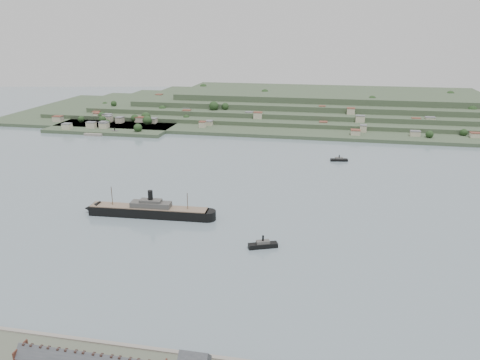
# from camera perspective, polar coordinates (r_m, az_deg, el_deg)

# --- Properties ---
(ground) EXTENTS (1400.00, 1400.00, 0.00)m
(ground) POSITION_cam_1_polar(r_m,az_deg,el_deg) (325.15, -2.01, -3.97)
(ground) COLOR slate
(ground) RESTS_ON ground
(far_peninsula) EXTENTS (760.00, 309.00, 30.00)m
(far_peninsula) POSITION_cam_1_polar(r_m,az_deg,el_deg) (696.25, 7.67, 8.90)
(far_peninsula) COLOR #35452E
(far_peninsula) RESTS_ON ground
(steamship) EXTENTS (92.79, 14.92, 22.25)m
(steamship) POSITION_cam_1_polar(r_m,az_deg,el_deg) (323.70, -11.43, -3.66)
(steamship) COLOR black
(steamship) RESTS_ON ground
(tugboat) EXTENTS (17.67, 10.68, 7.74)m
(tugboat) POSITION_cam_1_polar(r_m,az_deg,el_deg) (274.88, 2.81, -7.88)
(tugboat) COLOR black
(tugboat) RESTS_ON ground
(ferry_west) EXTENTS (20.77, 11.56, 7.51)m
(ferry_west) POSITION_cam_1_polar(r_m,az_deg,el_deg) (581.85, -15.01, 5.60)
(ferry_west) COLOR black
(ferry_west) RESTS_ON ground
(ferry_east) EXTENTS (16.89, 7.12, 6.14)m
(ferry_east) POSITION_cam_1_polar(r_m,az_deg,el_deg) (457.73, 11.98, 2.45)
(ferry_east) COLOR black
(ferry_east) RESTS_ON ground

